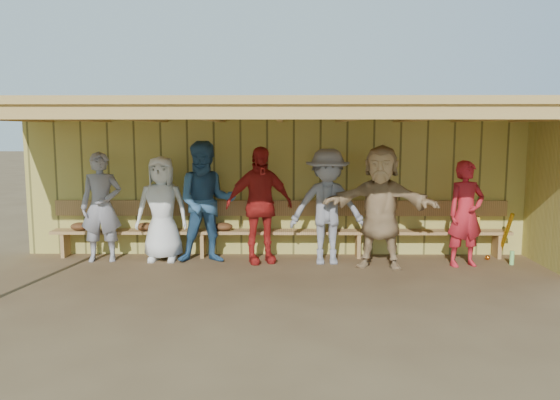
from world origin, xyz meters
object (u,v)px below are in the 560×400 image
at_px(player_b, 162,209).
at_px(bench, 280,225).
at_px(player_a, 101,207).
at_px(player_c, 206,202).
at_px(player_e, 327,207).
at_px(player_f, 380,207).
at_px(player_g, 466,214).
at_px(player_d, 259,205).

height_order(player_b, bench, player_b).
xyz_separation_m(player_a, player_c, (1.69, -0.06, 0.09)).
distance_m(player_e, player_f, 0.83).
distance_m(player_c, bench, 1.32).
bearing_deg(player_e, player_c, 177.25).
bearing_deg(player_f, player_g, 17.88).
height_order(player_f, bench, player_f).
bearing_deg(player_g, player_c, 163.21).
xyz_separation_m(player_b, bench, (1.91, 0.31, -0.32)).
height_order(player_b, player_f, player_f).
bearing_deg(player_b, player_g, -4.33).
height_order(player_e, player_f, player_f).
height_order(player_a, bench, player_a).
height_order(player_b, player_d, player_d).
height_order(player_b, player_g, player_b).
bearing_deg(player_b, player_f, -7.19).
bearing_deg(bench, player_e, -33.13).
xyz_separation_m(player_a, bench, (2.87, 0.35, -0.35)).
distance_m(player_d, player_g, 3.21).
relative_size(player_a, player_f, 0.94).
xyz_separation_m(player_e, player_g, (2.13, -0.15, -0.09)).
bearing_deg(player_a, player_c, -9.00).
bearing_deg(player_b, player_c, -8.58).
bearing_deg(bench, player_g, -12.42).
distance_m(player_c, player_e, 1.92).
xyz_separation_m(player_b, player_g, (4.78, -0.33, -0.03)).
relative_size(player_a, player_g, 1.07).
bearing_deg(player_e, player_a, 177.39).
distance_m(player_d, bench, 0.67).
height_order(player_d, bench, player_d).
relative_size(player_d, player_g, 1.13).
relative_size(player_a, player_c, 0.91).
distance_m(player_c, player_g, 4.05).
distance_m(player_a, player_d, 2.54).
distance_m(player_a, bench, 2.91).
bearing_deg(player_c, player_a, 171.38).
relative_size(player_b, player_g, 1.03).
relative_size(player_f, bench, 0.25).
distance_m(player_g, bench, 2.95).
height_order(player_c, player_d, player_c).
bearing_deg(player_a, player_e, -9.16).
height_order(player_e, player_g, player_e).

